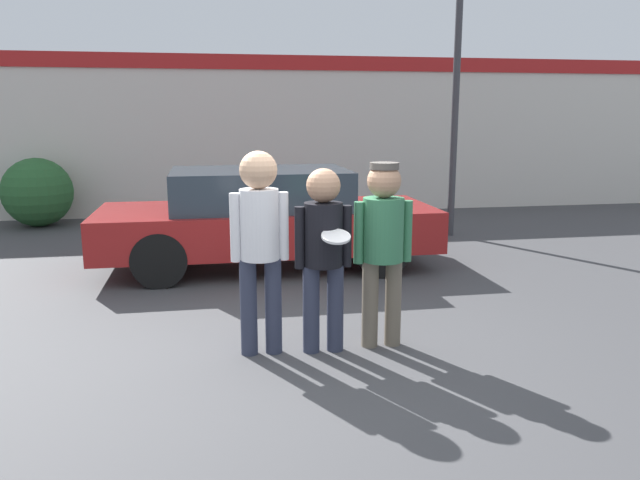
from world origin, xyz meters
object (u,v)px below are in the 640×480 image
object	(u,v)px
street_lamp	(472,31)
shrub	(37,192)
parked_car_near	(265,217)
person_right	(383,237)
person_middle_with_frisbee	(323,245)
person_left	(260,234)

from	to	relation	value
street_lamp	shrub	size ratio (longest dim) A/B	4.32
street_lamp	shrub	bearing A→B (deg)	163.60
parked_car_near	shrub	xyz separation A→B (m)	(-3.98, 4.01, -0.06)
person_right	parked_car_near	distance (m)	3.33
person_middle_with_frisbee	person_right	world-z (taller)	person_right
person_right	street_lamp	distance (m)	6.26
shrub	person_middle_with_frisbee	bearing A→B (deg)	-60.02
person_right	street_lamp	world-z (taller)	street_lamp
person_middle_with_frisbee	person_right	xyz separation A→B (m)	(0.55, 0.04, 0.04)
person_left	shrub	xyz separation A→B (m)	(-3.64, 7.22, -0.44)
parked_car_near	shrub	bearing A→B (deg)	134.79
street_lamp	person_right	bearing A→B (deg)	-120.29
street_lamp	shrub	world-z (taller)	street_lamp
person_middle_with_frisbee	street_lamp	xyz separation A→B (m)	(3.46, 5.02, 2.50)
person_right	street_lamp	xyz separation A→B (m)	(2.91, 4.97, 2.45)
person_left	parked_car_near	world-z (taller)	person_left
person_left	parked_car_near	bearing A→B (deg)	84.00
shrub	street_lamp	bearing A→B (deg)	-16.40
person_left	person_right	size ratio (longest dim) A/B	1.07
person_left	person_middle_with_frisbee	bearing A→B (deg)	-4.79
person_right	shrub	xyz separation A→B (m)	(-4.75, 7.23, -0.38)
person_left	person_right	distance (m)	1.11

